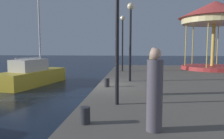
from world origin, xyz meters
TOP-DOWN VIEW (x-y plane):
  - ground_plane at (0.00, 0.00)m, footprint 120.00×120.00m
  - sailboat_yellow at (-5.30, 3.86)m, footprint 3.20×5.73m
  - carousel at (8.25, 8.01)m, footprint 5.67×5.67m
  - lamp_post_near_edge at (1.18, -3.55)m, footprint 0.36×0.36m
  - lamp_post_mid_promenade at (1.54, 1.18)m, footprint 0.36×0.36m
  - lamp_post_far_end at (0.90, 5.91)m, footprint 0.36×0.36m
  - bollard_center at (0.50, -0.57)m, footprint 0.24×0.24m
  - bollard_south at (0.55, -5.31)m, footprint 0.24×0.24m
  - person_by_the_water at (2.45, -2.03)m, footprint 0.34×0.34m
  - person_mid_promenade at (2.12, -5.59)m, footprint 0.34×0.34m

SIDE VIEW (x-z plane):
  - ground_plane at x=0.00m, z-range 0.00..0.00m
  - sailboat_yellow at x=-5.30m, z-range -3.08..4.49m
  - bollard_center at x=0.50m, z-range 0.80..1.20m
  - bollard_south at x=0.55m, z-range 0.80..1.20m
  - person_mid_promenade at x=2.12m, z-range 0.74..2.52m
  - person_by_the_water at x=2.45m, z-range 0.74..2.54m
  - lamp_post_mid_promenade at x=1.54m, z-range 1.57..5.68m
  - lamp_post_far_end at x=0.90m, z-range 1.58..5.74m
  - lamp_post_near_edge at x=1.18m, z-range 1.63..6.38m
  - carousel at x=8.25m, z-range 2.17..7.70m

